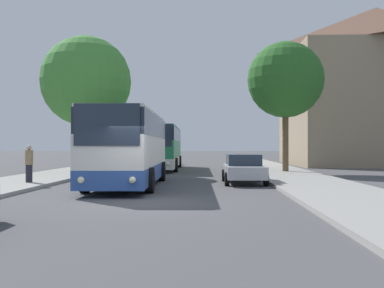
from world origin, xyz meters
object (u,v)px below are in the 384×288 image
parked_car_right_near (244,168)px  tree_left_near (86,81)px  bus_middle (162,147)px  tree_left_far (132,123)px  tree_right_near (285,80)px  bus_front (129,147)px  pedestrian_waiting_near (29,164)px

parked_car_right_near → tree_left_near: (-9.76, 7.15, 5.33)m
parked_car_right_near → bus_middle: bearing=-67.9°
parked_car_right_near → tree_left_far: size_ratio=0.72×
tree_left_far → tree_right_near: tree_right_near is taller
tree_left_far → bus_middle: bearing=-70.4°
bus_middle → tree_left_far: size_ratio=1.89×
bus_middle → parked_car_right_near: size_ratio=2.62×
bus_front → bus_middle: size_ratio=0.88×
bus_front → bus_middle: bus_front is taller
pedestrian_waiting_near → tree_left_far: size_ratio=0.28×
bus_middle → pedestrian_waiting_near: size_ratio=6.85×
pedestrian_waiting_near → tree_left_near: bearing=93.1°
parked_car_right_near → tree_right_near: bearing=-113.8°
bus_front → tree_left_near: tree_left_near is taller
tree_left_near → tree_left_far: 18.30m
bus_front → parked_car_right_near: size_ratio=2.29×
pedestrian_waiting_near → tree_left_near: size_ratio=0.19×
pedestrian_waiting_near → tree_left_near: tree_left_near is taller
bus_middle → tree_left_near: (-4.40, -5.39, 4.31)m
parked_car_right_near → tree_left_far: 27.48m
parked_car_right_near → tree_right_near: tree_right_near is taller
tree_left_near → bus_front: bearing=-63.4°
tree_left_far → tree_left_near: bearing=-89.4°
parked_car_right_near → tree_left_near: size_ratio=0.50×
tree_left_near → tree_left_far: bearing=90.6°
parked_car_right_near → tree_left_far: (-9.94, 25.37, 3.56)m
bus_front → pedestrian_waiting_near: bus_front is taller
parked_car_right_near → tree_left_near: 13.22m
bus_middle → tree_right_near: size_ratio=1.36×
parked_car_right_near → tree_left_far: bearing=-69.7°
tree_left_far → pedestrian_waiting_near: bearing=-90.0°
bus_middle → parked_car_right_near: (5.36, -12.54, -1.02)m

